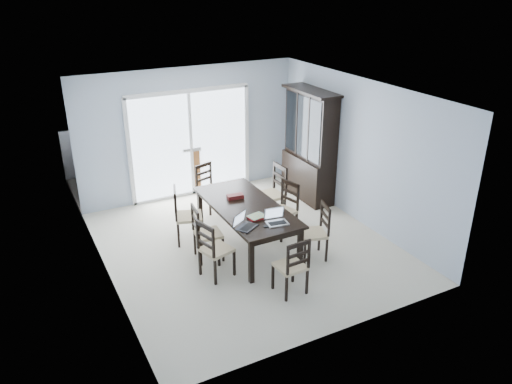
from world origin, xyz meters
TOP-DOWN VIEW (x-y plane):
  - floor at (0.00, 0.00)m, footprint 5.00×5.00m
  - ceiling at (0.00, 0.00)m, footprint 5.00×5.00m
  - back_wall at (0.00, 2.50)m, footprint 4.50×0.02m
  - wall_left at (-2.25, 0.00)m, footprint 0.02×5.00m
  - wall_right at (2.25, 0.00)m, footprint 0.02×5.00m
  - balcony at (0.00, 3.50)m, footprint 4.50×2.00m
  - railing at (0.00, 4.50)m, footprint 4.50×0.06m
  - dining_table at (0.00, 0.00)m, footprint 1.00×2.20m
  - china_hutch at (2.02, 1.25)m, footprint 0.50×1.38m
  - sliding_door at (0.00, 2.48)m, footprint 2.52×0.05m
  - chair_left_near at (-0.88, -0.61)m, footprint 0.51×0.50m
  - chair_left_mid at (-0.80, -0.05)m, footprint 0.45×0.44m
  - chair_left_far at (-0.87, 0.63)m, footprint 0.55×0.54m
  - chair_right_near at (0.86, -0.83)m, footprint 0.50×0.49m
  - chair_right_mid at (0.80, 0.09)m, footprint 0.52×0.51m
  - chair_right_far at (0.91, 0.68)m, footprint 0.48×0.47m
  - chair_end_near at (-0.03, -1.55)m, footprint 0.41×0.42m
  - chair_end_far at (-0.00, 1.66)m, footprint 0.50×0.50m
  - laptop_dark at (-0.34, -0.70)m, footprint 0.39×0.36m
  - laptop_silver at (0.13, -0.79)m, footprint 0.35×0.27m
  - book_stack at (-0.07, -0.49)m, footprint 0.29×0.25m
  - cell_phone at (-0.05, -0.81)m, footprint 0.12×0.06m
  - game_box at (-0.04, 0.33)m, footprint 0.28×0.16m
  - hot_tub at (-0.61, 3.40)m, footprint 2.14×1.97m

SIDE VIEW (x-z plane):
  - balcony at x=0.00m, z-range -0.10..0.00m
  - floor at x=0.00m, z-range 0.00..0.00m
  - hot_tub at x=-0.61m, z-range 0.00..0.98m
  - chair_end_near at x=-0.03m, z-range 0.03..1.06m
  - chair_end_far at x=0.00m, z-range 0.03..1.07m
  - railing at x=0.00m, z-range 0.00..1.10m
  - chair_right_near at x=0.86m, z-range 0.03..1.08m
  - chair_left_mid at x=-0.80m, z-range 0.03..1.10m
  - chair_left_near at x=-0.88m, z-range 0.03..1.11m
  - chair_right_mid at x=0.80m, z-range 0.03..1.13m
  - chair_left_far at x=-0.87m, z-range 0.03..1.17m
  - chair_right_far at x=0.91m, z-range 0.04..1.24m
  - dining_table at x=0.00m, z-range 0.30..1.05m
  - cell_phone at x=-0.05m, z-range 0.75..0.76m
  - book_stack at x=-0.07m, z-range 0.75..0.79m
  - game_box at x=-0.04m, z-range 0.75..0.82m
  - laptop_dark at x=-0.34m, z-range 0.69..0.91m
  - laptop_silver at x=0.13m, z-range 0.69..0.91m
  - china_hutch at x=2.02m, z-range -0.03..2.17m
  - sliding_door at x=0.00m, z-range 0.00..2.18m
  - back_wall at x=0.00m, z-range 0.00..2.60m
  - wall_left at x=-2.25m, z-range 0.00..2.60m
  - wall_right at x=2.25m, z-range 0.00..2.60m
  - ceiling at x=0.00m, z-range 2.60..2.60m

